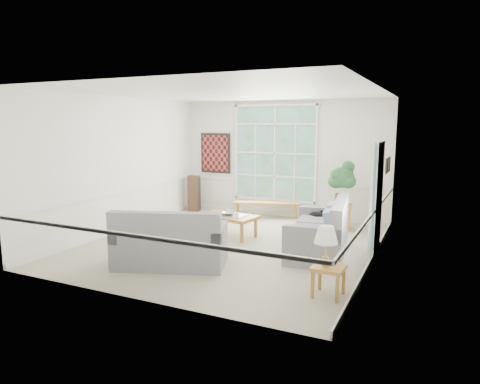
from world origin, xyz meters
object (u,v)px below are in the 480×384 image
Objects in this scene: coffee_table at (228,225)px; side_table at (328,281)px; loveseat_front at (171,236)px; loveseat_right at (318,227)px; end_table at (339,217)px.

coffee_table reaches higher than side_table.
side_table is (2.78, -0.20, -0.28)m from loveseat_front.
loveseat_front is 2.80m from side_table.
loveseat_front reaches higher than coffee_table.
side_table is at bearing -78.68° from loveseat_right.
side_table is (0.67, -1.91, -0.29)m from loveseat_right.
coffee_table is (-2.09, 0.41, -0.28)m from loveseat_right.
loveseat_right reaches higher than end_table.
end_table is 1.26× the size of side_table.
coffee_table is (0.02, 2.13, -0.27)m from loveseat_front.
loveseat_right is 2.10m from end_table.
end_table is at bearing 100.19° from side_table.
loveseat_front is 1.48× the size of coffee_table.
loveseat_front is at bearing -118.56° from end_table.
loveseat_right is 1.52× the size of coffee_table.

